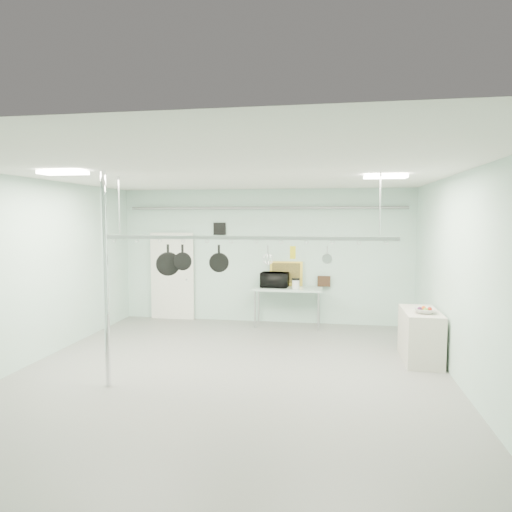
% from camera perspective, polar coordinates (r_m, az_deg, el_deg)
% --- Properties ---
extents(floor, '(8.00, 8.00, 0.00)m').
position_cam_1_polar(floor, '(7.44, -3.55, -14.99)').
color(floor, gray).
rests_on(floor, ground).
extents(ceiling, '(7.00, 8.00, 0.02)m').
position_cam_1_polar(ceiling, '(7.03, -3.69, 10.27)').
color(ceiling, silver).
rests_on(ceiling, back_wall).
extents(back_wall, '(7.00, 0.02, 3.20)m').
position_cam_1_polar(back_wall, '(10.96, 1.06, 0.00)').
color(back_wall, '#A5C6B6').
rests_on(back_wall, floor).
extents(right_wall, '(0.02, 8.00, 3.20)m').
position_cam_1_polar(right_wall, '(7.15, 24.85, -3.03)').
color(right_wall, '#A5C6B6').
rests_on(right_wall, floor).
extents(door, '(1.10, 0.10, 2.20)m').
position_cam_1_polar(door, '(11.53, -10.38, -2.59)').
color(door, silver).
rests_on(door, floor).
extents(wall_vent, '(0.30, 0.04, 0.30)m').
position_cam_1_polar(wall_vent, '(11.12, -4.58, 3.41)').
color(wall_vent, black).
rests_on(wall_vent, back_wall).
extents(conduit_pipe, '(6.60, 0.07, 0.07)m').
position_cam_1_polar(conduit_pipe, '(10.84, 1.00, 6.03)').
color(conduit_pipe, gray).
rests_on(conduit_pipe, back_wall).
extents(chrome_pole, '(0.08, 0.08, 3.20)m').
position_cam_1_polar(chrome_pole, '(7.09, -18.27, -2.89)').
color(chrome_pole, silver).
rests_on(chrome_pole, floor).
extents(prep_table, '(1.60, 0.70, 0.91)m').
position_cam_1_polar(prep_table, '(10.60, 3.97, -4.35)').
color(prep_table, '#AFCEC0').
rests_on(prep_table, floor).
extents(side_cabinet, '(0.60, 1.20, 0.90)m').
position_cam_1_polar(side_cabinet, '(8.62, 19.86, -9.36)').
color(side_cabinet, beige).
rests_on(side_cabinet, floor).
extents(pot_rack, '(4.80, 0.06, 1.00)m').
position_cam_1_polar(pot_rack, '(7.26, -1.57, 2.52)').
color(pot_rack, '#B7B7BC').
rests_on(pot_rack, ceiling).
extents(light_panel_left, '(0.65, 0.30, 0.05)m').
position_cam_1_polar(light_panel_left, '(7.13, -22.97, 9.58)').
color(light_panel_left, white).
rests_on(light_panel_left, ceiling).
extents(light_panel_right, '(0.65, 0.30, 0.05)m').
position_cam_1_polar(light_panel_right, '(7.50, 15.86, 9.53)').
color(light_panel_right, white).
rests_on(light_panel_right, ceiling).
extents(microwave, '(0.65, 0.46, 0.34)m').
position_cam_1_polar(microwave, '(10.63, 2.37, -2.99)').
color(microwave, black).
rests_on(microwave, prep_table).
extents(coffee_canister, '(0.20, 0.20, 0.21)m').
position_cam_1_polar(coffee_canister, '(10.39, 4.99, -3.57)').
color(coffee_canister, silver).
rests_on(coffee_canister, prep_table).
extents(painting_large, '(0.79, 0.17, 0.58)m').
position_cam_1_polar(painting_large, '(10.85, 3.79, -2.21)').
color(painting_large, gold).
rests_on(painting_large, prep_table).
extents(painting_small, '(0.30, 0.09, 0.25)m').
position_cam_1_polar(painting_small, '(10.83, 8.49, -3.15)').
color(painting_small, '#311D11').
rests_on(painting_small, prep_table).
extents(fruit_bowl, '(0.40, 0.40, 0.09)m').
position_cam_1_polar(fruit_bowl, '(8.31, 20.33, -6.43)').
color(fruit_bowl, silver).
rests_on(fruit_bowl, side_cabinet).
extents(skillet_left, '(0.38, 0.22, 0.51)m').
position_cam_1_polar(skillet_left, '(7.63, -10.94, -0.47)').
color(skillet_left, black).
rests_on(skillet_left, pot_rack).
extents(skillet_mid, '(0.30, 0.09, 0.40)m').
position_cam_1_polar(skillet_mid, '(7.54, -9.17, -0.10)').
color(skillet_mid, black).
rests_on(skillet_mid, pot_rack).
extents(skillet_right, '(0.32, 0.12, 0.45)m').
position_cam_1_polar(skillet_right, '(7.37, -4.66, -0.33)').
color(skillet_right, black).
rests_on(skillet_right, pot_rack).
extents(whisk, '(0.19, 0.19, 0.33)m').
position_cam_1_polar(whisk, '(7.21, 1.50, 0.06)').
color(whisk, silver).
rests_on(whisk, pot_rack).
extents(grater, '(0.09, 0.05, 0.22)m').
position_cam_1_polar(grater, '(7.17, 4.62, 0.44)').
color(grater, gold).
rests_on(grater, pot_rack).
extents(saucepan, '(0.18, 0.15, 0.29)m').
position_cam_1_polar(saucepan, '(7.15, 8.90, 0.12)').
color(saucepan, '#B0AFB4').
rests_on(saucepan, pot_rack).
extents(fruit_cluster, '(0.24, 0.24, 0.09)m').
position_cam_1_polar(fruit_cluster, '(8.30, 20.34, -6.16)').
color(fruit_cluster, '#9B1D0E').
rests_on(fruit_cluster, fruit_bowl).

